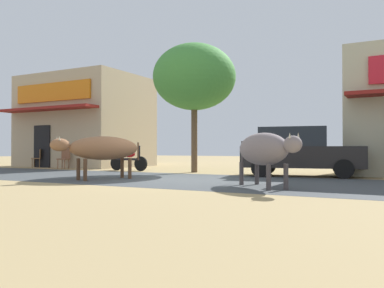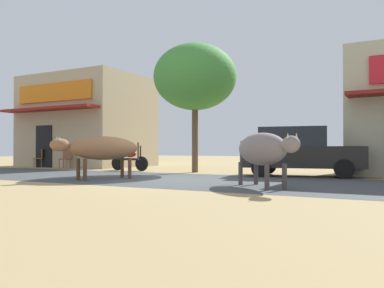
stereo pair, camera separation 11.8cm
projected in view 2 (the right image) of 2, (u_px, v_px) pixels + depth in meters
name	position (u px, v px, depth m)	size (l,w,h in m)	color
ground	(175.00, 179.00, 11.96)	(80.00, 80.00, 0.00)	tan
asphalt_road	(175.00, 179.00, 11.96)	(72.00, 5.27, 0.00)	#404447
storefront_left_cafe	(88.00, 122.00, 21.67)	(6.10, 5.55, 4.76)	tan
roadside_tree	(195.00, 77.00, 15.70)	(3.26, 3.26, 5.06)	brown
parked_hatchback_car	(300.00, 151.00, 13.37)	(4.13, 2.37, 1.64)	black
parked_motorcycle	(130.00, 160.00, 16.93)	(1.87, 0.24, 1.05)	black
cow_near_brown	(103.00, 149.00, 11.94)	(1.51, 2.73, 1.29)	#905F3E
cow_far_dark	(262.00, 149.00, 9.42)	(2.25, 2.23, 1.30)	slate
cafe_chair_near_tree	(66.00, 158.00, 18.74)	(0.53, 0.53, 0.92)	brown
cafe_chair_by_doorway	(40.00, 157.00, 19.96)	(0.61, 0.61, 0.92)	brown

